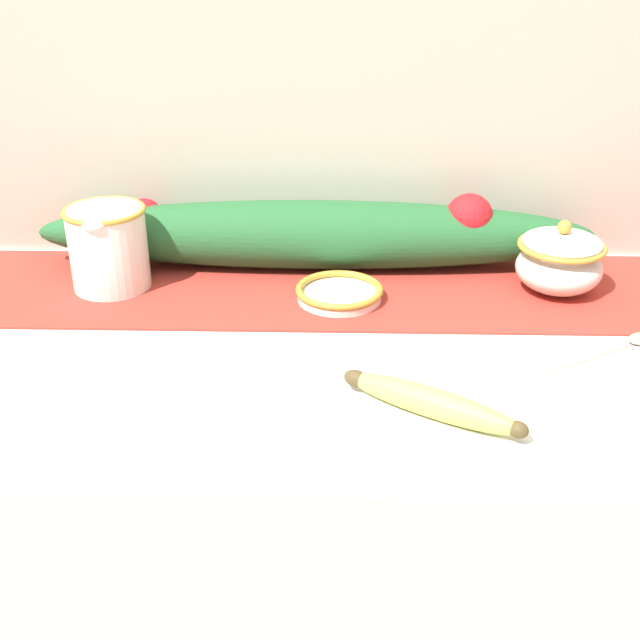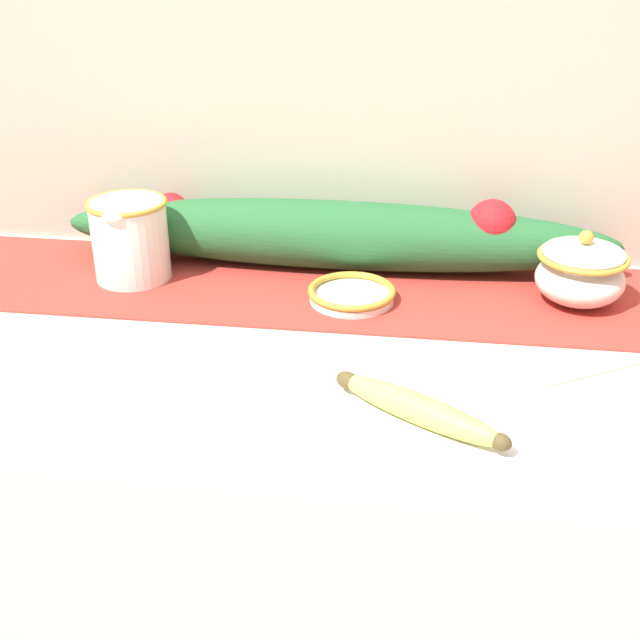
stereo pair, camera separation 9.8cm
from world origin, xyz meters
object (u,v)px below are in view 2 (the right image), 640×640
at_px(sugar_bowl, 581,272).
at_px(small_dish, 352,294).
at_px(cream_pitcher, 130,237).
at_px(banana, 418,409).

height_order(sugar_bowl, small_dish, sugar_bowl).
xyz_separation_m(cream_pitcher, sugar_bowl, (0.65, -0.00, -0.02)).
distance_m(sugar_bowl, banana, 0.39).
xyz_separation_m(sugar_bowl, banana, (-0.21, -0.33, -0.03)).
height_order(cream_pitcher, sugar_bowl, cream_pitcher).
distance_m(sugar_bowl, small_dish, 0.32).
relative_size(sugar_bowl, small_dish, 1.00).
xyz_separation_m(sugar_bowl, small_dish, (-0.32, -0.04, -0.04)).
relative_size(cream_pitcher, banana, 0.69).
relative_size(small_dish, banana, 0.63).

